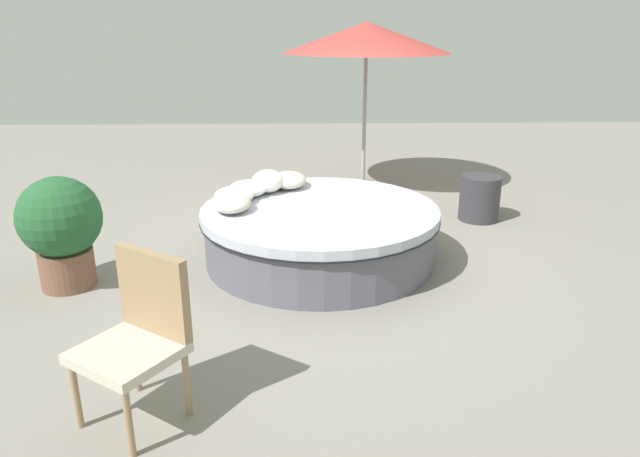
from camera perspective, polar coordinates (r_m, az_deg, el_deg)
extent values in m
plane|color=gray|center=(5.67, 0.00, -3.04)|extent=(16.00, 16.00, 0.00)
cylinder|color=#595966|center=(5.59, 0.00, -0.97)|extent=(2.18, 2.18, 0.44)
cylinder|color=black|center=(5.52, 0.00, 1.16)|extent=(2.26, 2.26, 0.02)
cylinder|color=#B2B7C6|center=(5.51, 0.00, 1.63)|extent=(2.25, 2.25, 0.09)
ellipsoid|color=beige|center=(6.17, -3.12, 4.79)|extent=(0.50, 0.37, 0.15)
ellipsoid|color=white|center=(6.04, -5.15, 4.68)|extent=(0.51, 0.33, 0.21)
ellipsoid|color=white|center=(5.90, -7.08, 3.93)|extent=(0.44, 0.38, 0.15)
ellipsoid|color=silver|center=(5.68, -8.42, 3.25)|extent=(0.48, 0.39, 0.14)
ellipsoid|color=beige|center=(5.43, -8.60, 2.47)|extent=(0.47, 0.35, 0.14)
cylinder|color=#997A56|center=(3.35, -18.23, -17.68)|extent=(0.04, 0.04, 0.42)
cylinder|color=#997A56|center=(3.66, -22.80, -14.87)|extent=(0.04, 0.04, 0.42)
cylinder|color=#997A56|center=(3.57, -12.92, -14.59)|extent=(0.04, 0.04, 0.42)
cylinder|color=#997A56|center=(3.86, -17.65, -12.27)|extent=(0.04, 0.04, 0.42)
cube|color=beige|center=(3.47, -18.34, -11.50)|extent=(0.71, 0.71, 0.06)
cube|color=#997A56|center=(3.46, -16.04, -6.07)|extent=(0.34, 0.46, 0.50)
cylinder|color=#262628|center=(8.07, 4.21, 4.16)|extent=(0.44, 0.44, 0.08)
cylinder|color=#99999E|center=(7.86, 4.40, 11.51)|extent=(0.05, 0.05, 2.17)
cone|color=#B23D38|center=(7.78, 4.58, 18.20)|extent=(2.16, 2.16, 0.38)
cylinder|color=brown|center=(5.52, -23.52, -3.56)|extent=(0.46, 0.46, 0.34)
sphere|color=#23562D|center=(5.36, -24.19, 1.01)|extent=(0.69, 0.69, 0.69)
cylinder|color=#333338|center=(6.99, 15.39, 2.91)|extent=(0.46, 0.46, 0.52)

